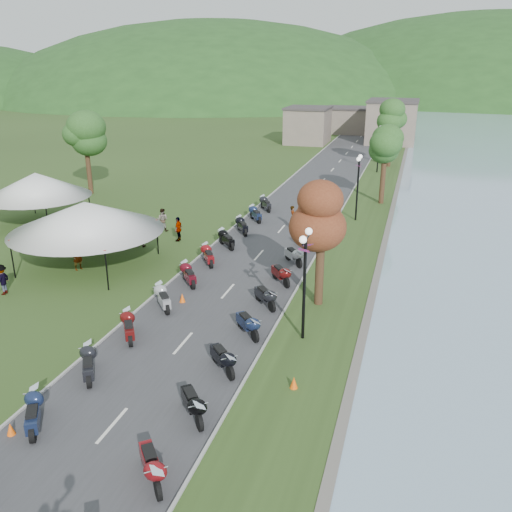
% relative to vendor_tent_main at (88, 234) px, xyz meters
% --- Properties ---
extents(road, '(7.00, 120.00, 0.02)m').
position_rel_vendor_tent_main_xyz_m(road, '(9.39, 16.63, -1.99)').
color(road, '#3D3D40').
rests_on(road, ground).
extents(hills_backdrop, '(360.00, 120.00, 76.00)m').
position_rel_vendor_tent_main_xyz_m(hills_backdrop, '(9.39, 176.63, -2.00)').
color(hills_backdrop, '#285621').
rests_on(hills_backdrop, ground).
extents(far_building, '(18.00, 16.00, 5.00)m').
position_rel_vendor_tent_main_xyz_m(far_building, '(7.39, 61.63, 0.50)').
color(far_building, '#7A6B5F').
rests_on(far_building, ground).
extents(moto_row_left, '(2.60, 48.49, 1.10)m').
position_rel_vendor_tent_main_xyz_m(moto_row_left, '(6.89, -7.63, -1.45)').
color(moto_row_left, '#331411').
rests_on(moto_row_left, ground).
extents(moto_row_right, '(2.60, 34.24, 1.10)m').
position_rel_vendor_tent_main_xyz_m(moto_row_right, '(11.88, -5.75, -1.45)').
color(moto_row_right, '#331411').
rests_on(moto_row_right, ground).
extents(vendor_tent_main, '(6.10, 6.10, 4.00)m').
position_rel_vendor_tent_main_xyz_m(vendor_tent_main, '(0.00, 0.00, 0.00)').
color(vendor_tent_main, silver).
rests_on(vendor_tent_main, ground).
extents(vendor_tent_side, '(5.22, 5.22, 4.00)m').
position_rel_vendor_tent_main_xyz_m(vendor_tent_side, '(-8.47, 6.55, 0.00)').
color(vendor_tent_side, silver).
rests_on(vendor_tent_side, ground).
extents(tree_lakeside, '(2.68, 2.68, 7.44)m').
position_rel_vendor_tent_main_xyz_m(tree_lakeside, '(14.39, -1.52, 1.72)').
color(tree_lakeside, '#336627').
rests_on(tree_lakeside, ground).
extents(pedestrian_a, '(0.68, 0.78, 1.79)m').
position_rel_vendor_tent_main_xyz_m(pedestrian_a, '(-0.30, -0.83, -2.00)').
color(pedestrian_a, slate).
rests_on(pedestrian_a, ground).
extents(pedestrian_b, '(0.88, 0.55, 1.70)m').
position_rel_vendor_tent_main_xyz_m(pedestrian_b, '(1.12, 7.74, -2.00)').
color(pedestrian_b, slate).
rests_on(pedestrian_b, ground).
extents(pedestrian_c, '(0.59, 1.13, 1.68)m').
position_rel_vendor_tent_main_xyz_m(pedestrian_c, '(-2.06, -5.13, -2.00)').
color(pedestrian_c, slate).
rests_on(pedestrian_c, ground).
extents(traffic_cone_near, '(0.30, 0.30, 0.46)m').
position_rel_vendor_tent_main_xyz_m(traffic_cone_near, '(6.39, -14.77, -1.77)').
color(traffic_cone_near, '#F2590C').
rests_on(traffic_cone_near, ground).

